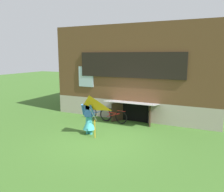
# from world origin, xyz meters

# --- Properties ---
(ground_plane) EXTENTS (60.00, 60.00, 0.00)m
(ground_plane) POSITION_xyz_m (0.00, 0.00, 0.00)
(ground_plane) COLOR #386023
(log_house) EXTENTS (8.73, 6.22, 4.84)m
(log_house) POSITION_xyz_m (-0.00, 5.55, 2.42)
(log_house) COLOR #ADA393
(log_house) RESTS_ON ground_plane
(person) EXTENTS (0.60, 0.52, 1.52)m
(person) POSITION_xyz_m (-0.81, 0.34, 0.64)
(person) COLOR teal
(person) RESTS_ON ground_plane
(kite) EXTENTS (1.03, 0.94, 1.70)m
(kite) POSITION_xyz_m (-0.45, -0.20, 1.33)
(kite) COLOR orange
(kite) RESTS_ON ground_plane
(bicycle_red) EXTENTS (1.51, 0.15, 0.69)m
(bicycle_red) POSITION_xyz_m (-0.59, 2.32, 0.34)
(bicycle_red) COLOR black
(bicycle_red) RESTS_ON ground_plane
(bicycle_blue) EXTENTS (1.58, 0.23, 0.72)m
(bicycle_blue) POSITION_xyz_m (-1.52, 2.48, 0.35)
(bicycle_blue) COLOR black
(bicycle_blue) RESTS_ON ground_plane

